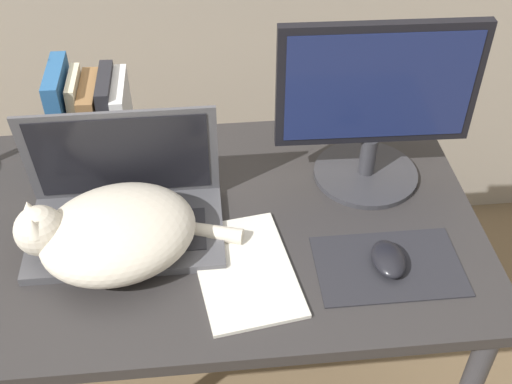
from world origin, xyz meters
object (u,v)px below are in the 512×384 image
computer_mouse (388,259)px  laptop (125,209)px  cat (113,232)px  book_row (93,119)px  external_monitor (375,106)px  notepad (245,270)px

computer_mouse → laptop: bearing=162.4°
cat → book_row: book_row is taller
external_monitor → book_row: (-0.59, 0.13, -0.08)m
computer_mouse → notepad: (-0.27, 0.01, -0.01)m
computer_mouse → cat: bearing=171.5°
cat → notepad: 0.26m
external_monitor → notepad: external_monitor is taller
book_row → notepad: book_row is taller
laptop → computer_mouse: bearing=-17.6°
cat → computer_mouse: cat is taller
laptop → notepad: 0.27m
book_row → external_monitor: bearing=-12.2°
external_monitor → notepad: size_ratio=1.38×
cat → notepad: (0.24, -0.06, -0.06)m
book_row → notepad: bearing=-51.8°
laptop → cat: size_ratio=0.90×
book_row → notepad: (0.30, -0.38, -0.10)m
laptop → notepad: size_ratio=1.29×
cat → notepad: cat is taller
cat → book_row: bearing=100.6°
book_row → notepad: size_ratio=0.78×
cat → notepad: bearing=-15.0°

